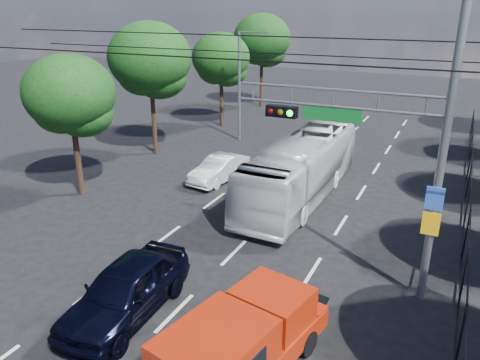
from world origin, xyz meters
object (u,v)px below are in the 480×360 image
Objects in this scene: red_pickup at (243,341)px; white_bus at (301,169)px; signal_mast at (400,130)px; navy_hatchback at (126,290)px; white_van at (219,169)px.

red_pickup is 11.69m from white_bus.
navy_hatchback is at bearing -144.71° from signal_mast.
signal_mast reaches higher than white_van.
navy_hatchback is 10.81m from white_bus.
red_pickup is at bearing -113.90° from signal_mast.
white_bus reaches higher than red_pickup.
navy_hatchback is 0.46× the size of white_bus.
signal_mast reaches higher than white_bus.
red_pickup is (-2.39, -5.39, -4.20)m from signal_mast.
signal_mast is 2.43× the size of white_van.
white_bus is 2.67× the size of white_van.
signal_mast reaches higher than navy_hatchback.
red_pickup is 1.13× the size of navy_hatchback.
white_van is at bearing 145.11° from signal_mast.
red_pickup reaches higher than navy_hatchback.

